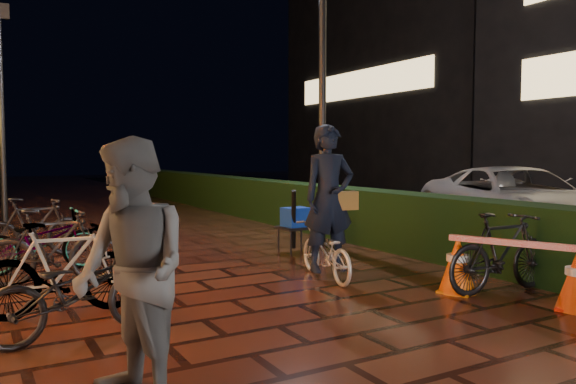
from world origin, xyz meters
TOP-DOWN VIEW (x-y plane):
  - ground at (0.00, 0.00)m, footprint 80.00×80.00m
  - asphalt_road at (9.00, 5.00)m, footprint 11.00×60.00m
  - hedge at (3.30, 8.00)m, footprint 0.70×20.00m
  - bystander_person at (-2.20, -0.44)m, footprint 0.86×1.00m
  - van at (6.44, 3.39)m, footprint 3.98×5.50m
  - far_buildings at (17.23, 9.61)m, footprint 9.08×31.00m
  - lamp_post_hedge at (2.47, 4.44)m, footprint 0.48×0.15m
  - lamp_post_sf at (-2.46, 9.49)m, footprint 0.46×0.14m
  - cyclist at (0.95, 1.98)m, footprint 0.77×1.48m
  - traffic_barrier at (2.21, 0.06)m, footprint 1.03×1.69m
  - cart_assembly at (1.63, 3.94)m, footprint 0.61×0.63m
  - parked_bikes_storefront at (-2.27, 3.27)m, footprint 1.77×5.11m
  - parked_bikes_hedge at (2.44, -0.50)m, footprint 1.74×2.41m

SIDE VIEW (x-z plane):
  - ground at x=0.00m, z-range 0.00..0.00m
  - asphalt_road at x=9.00m, z-range 0.00..0.01m
  - traffic_barrier at x=2.21m, z-range 0.00..0.70m
  - parked_bikes_storefront at x=-2.27m, z-range -0.02..0.95m
  - parked_bikes_hedge at x=2.44m, z-range 0.00..0.97m
  - hedge at x=3.30m, z-range 0.00..1.00m
  - cart_assembly at x=1.63m, z-range 0.01..1.10m
  - van at x=6.44m, z-range 0.01..1.40m
  - cyclist at x=0.95m, z-range -0.26..1.78m
  - bystander_person at x=-2.20m, z-range 0.00..1.78m
  - lamp_post_sf at x=-2.46m, z-range 0.24..5.09m
  - lamp_post_hedge at x=2.47m, z-range 0.25..5.21m
  - far_buildings at x=17.23m, z-range -0.53..13.47m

